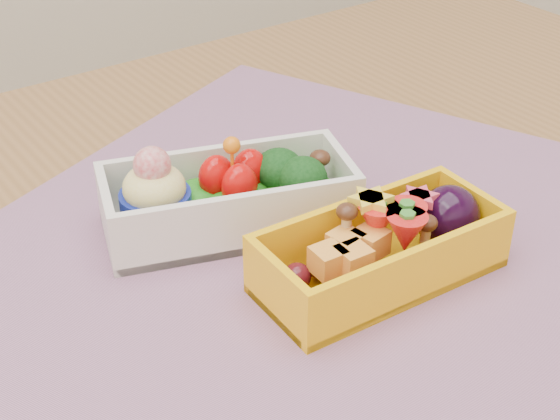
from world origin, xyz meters
TOP-DOWN VIEW (x-y plane):
  - table at (0.00, 0.00)m, footprint 1.20×0.80m
  - placemat at (-0.02, -0.02)m, footprint 0.72×0.65m
  - bento_white at (-0.02, 0.04)m, footprint 0.21×0.14m
  - bento_yellow at (0.03, -0.08)m, footprint 0.18×0.09m

SIDE VIEW (x-z plane):
  - table at x=0.00m, z-range 0.28..1.03m
  - placemat at x=-0.02m, z-range 0.75..0.75m
  - bento_yellow at x=0.03m, z-range 0.75..0.81m
  - bento_white at x=-0.02m, z-range 0.74..0.82m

